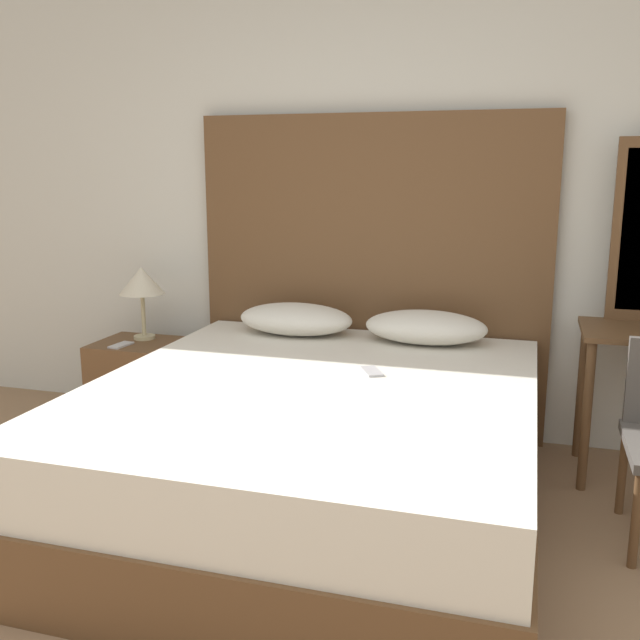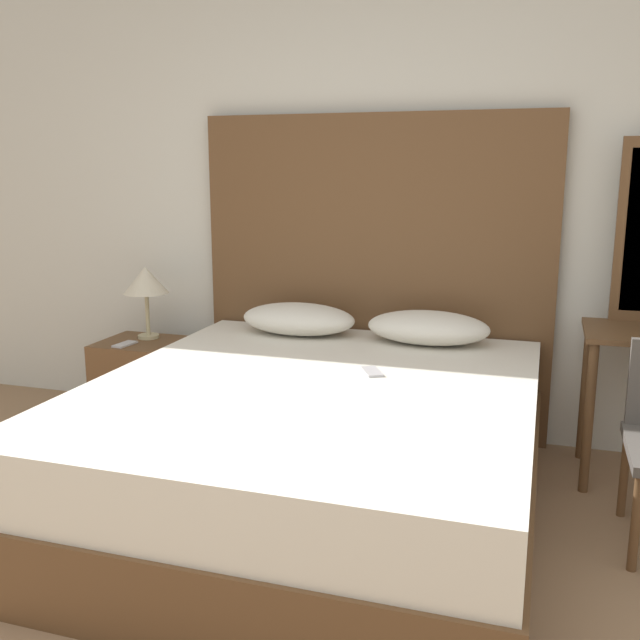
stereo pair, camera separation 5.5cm
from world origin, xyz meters
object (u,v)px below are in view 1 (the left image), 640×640
at_px(bed, 313,449).
at_px(phone_on_bed, 372,371).
at_px(table_lamp, 142,282).
at_px(phone_on_nightstand, 121,345).
at_px(nightstand, 138,383).

relative_size(bed, phone_on_bed, 12.86).
relative_size(phone_on_bed, table_lamp, 0.39).
bearing_deg(phone_on_nightstand, bed, -25.81).
distance_m(bed, phone_on_nightstand, 1.50).
xyz_separation_m(phone_on_bed, phone_on_nightstand, (-1.54, 0.42, -0.09)).
bearing_deg(phone_on_bed, table_lamp, 157.75).
xyz_separation_m(bed, phone_on_bed, (0.21, 0.22, 0.30)).
bearing_deg(nightstand, phone_on_bed, -19.31).
xyz_separation_m(table_lamp, phone_on_nightstand, (-0.04, -0.19, -0.33)).
bearing_deg(table_lamp, nightstand, -95.90).
relative_size(nightstand, table_lamp, 1.18).
relative_size(table_lamp, phone_on_nightstand, 2.72).
relative_size(phone_on_bed, nightstand, 0.33).
height_order(phone_on_bed, phone_on_nightstand, phone_on_bed).
relative_size(bed, table_lamp, 5.00).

